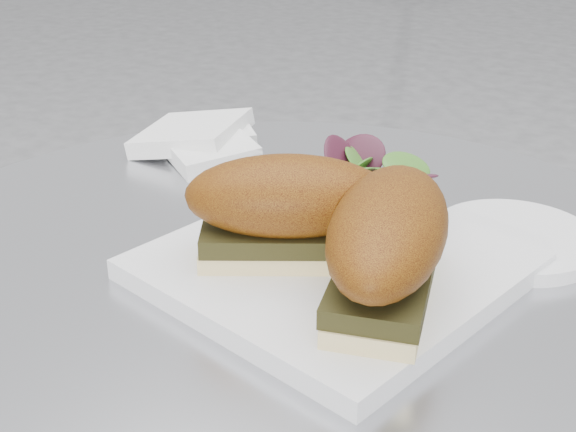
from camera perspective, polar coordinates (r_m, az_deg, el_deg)
name	(u,v)px	position (r m, az deg, el deg)	size (l,w,h in m)	color
plate	(333,266)	(0.60, 3.23, -3.57)	(0.24, 0.24, 0.02)	white
sandwich_left	(288,207)	(0.58, -0.02, 0.63)	(0.16, 0.13, 0.08)	beige
sandwich_right	(388,241)	(0.53, 7.12, -1.74)	(0.12, 0.18, 0.08)	beige
salad	(352,186)	(0.65, 4.55, 2.11)	(0.11, 0.11, 0.05)	#528D2E
napkin	(202,147)	(0.83, -6.17, 4.87)	(0.13, 0.13, 0.02)	white
saucer	(515,240)	(0.67, 15.81, -1.63)	(0.13, 0.13, 0.01)	white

